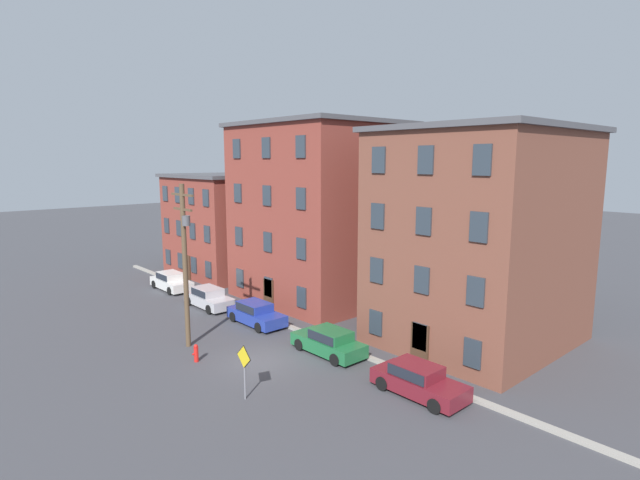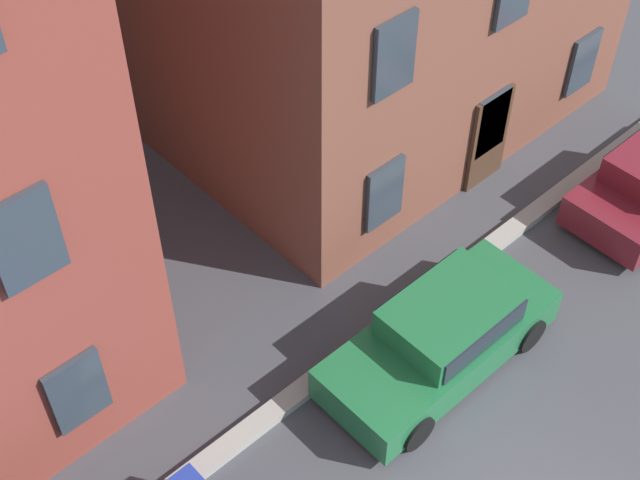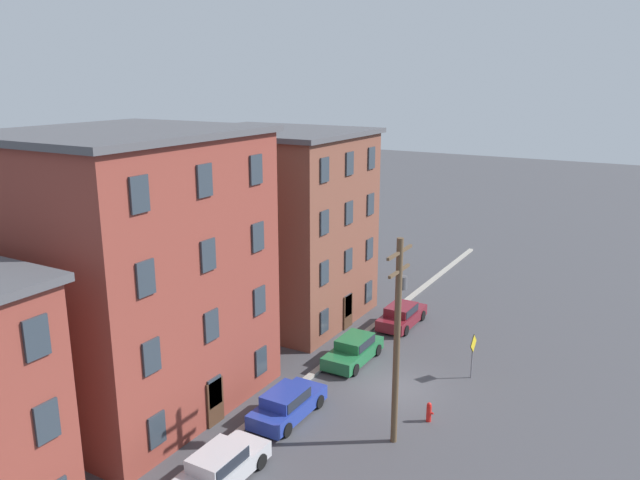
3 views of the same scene
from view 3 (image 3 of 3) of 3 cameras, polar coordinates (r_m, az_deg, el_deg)
ground_plane at (r=33.36m, az=7.03°, el=-13.31°), size 200.00×200.00×0.00m
kerb_strip at (r=35.08m, az=0.12°, el=-11.56°), size 56.00×0.36×0.16m
apartment_midblock at (r=30.96m, az=-16.94°, el=-2.71°), size 11.54×10.04×13.33m
apartment_far at (r=41.23m, az=-4.09°, el=1.47°), size 9.65×11.29×12.38m
car_silver at (r=26.43m, az=-9.12°, el=-19.69°), size 4.40×1.92×1.43m
car_blue at (r=30.32m, az=-3.02°, el=-14.66°), size 4.40×1.92×1.43m
car_green at (r=35.72m, az=3.10°, el=-9.90°), size 4.40×1.92×1.43m
car_maroon at (r=40.84m, az=7.47°, el=-6.77°), size 4.40×1.92×1.43m
caution_sign at (r=34.40m, az=13.81°, el=-9.62°), size 1.06×0.08×2.52m
utility_pole at (r=26.75m, az=7.10°, el=-8.27°), size 2.40×0.44×9.29m
fire_hydrant at (r=30.54m, az=9.94°, el=-15.22°), size 0.24×0.34×0.96m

